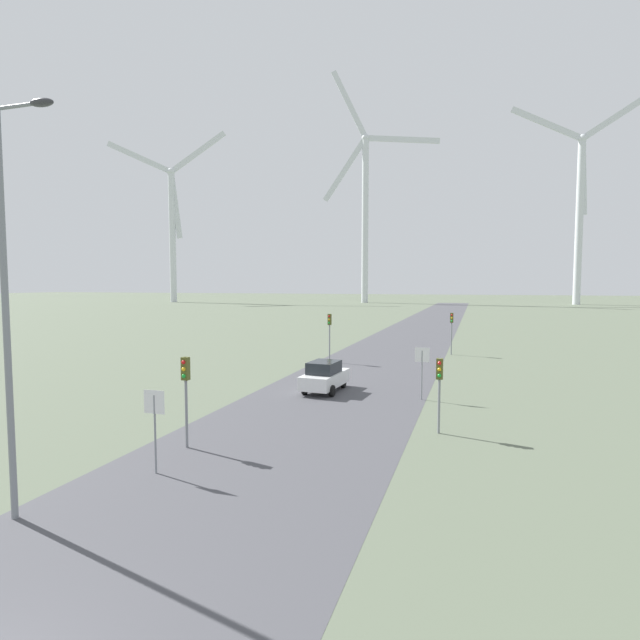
% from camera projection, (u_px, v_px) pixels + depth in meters
% --- Properties ---
extents(road_surface, '(10.00, 240.00, 0.01)m').
position_uv_depth(road_surface, '(401.00, 345.00, 52.84)').
color(road_surface, '#47474C').
rests_on(road_surface, ground).
extents(streetlamp, '(3.71, 0.32, 11.10)m').
position_uv_depth(streetlamp, '(4.00, 267.00, 13.26)').
color(streetlamp, gray).
rests_on(streetlamp, ground).
extents(stop_sign_near, '(0.81, 0.07, 2.88)m').
position_uv_depth(stop_sign_near, '(155.00, 415.00, 16.87)').
color(stop_sign_near, gray).
rests_on(stop_sign_near, ground).
extents(stop_sign_far, '(0.81, 0.07, 2.94)m').
position_uv_depth(stop_sign_far, '(422.00, 363.00, 27.63)').
color(stop_sign_far, gray).
rests_on(stop_sign_far, ground).
extents(traffic_light_post_near_left, '(0.28, 0.33, 3.60)m').
position_uv_depth(traffic_light_post_near_left, '(186.00, 381.00, 19.48)').
color(traffic_light_post_near_left, gray).
rests_on(traffic_light_post_near_left, ground).
extents(traffic_light_post_near_right, '(0.28, 0.34, 3.27)m').
position_uv_depth(traffic_light_post_near_right, '(439.00, 379.00, 21.37)').
color(traffic_light_post_near_right, gray).
rests_on(traffic_light_post_near_right, ground).
extents(traffic_light_post_mid_left, '(0.28, 0.33, 3.99)m').
position_uv_depth(traffic_light_post_mid_left, '(330.00, 327.00, 40.91)').
color(traffic_light_post_mid_left, gray).
rests_on(traffic_light_post_mid_left, ground).
extents(traffic_light_post_mid_right, '(0.28, 0.33, 3.82)m').
position_uv_depth(traffic_light_post_mid_right, '(452.00, 324.00, 45.22)').
color(traffic_light_post_mid_right, gray).
rests_on(traffic_light_post_mid_right, ground).
extents(car_approaching, '(2.11, 4.22, 1.83)m').
position_uv_depth(car_approaching, '(325.00, 376.00, 29.92)').
color(car_approaching, white).
rests_on(car_approaching, ground).
extents(wind_turbine_far_left, '(37.42, 15.39, 59.13)m').
position_uv_depth(wind_turbine_far_left, '(172.00, 220.00, 172.75)').
color(wind_turbine_far_left, silver).
rests_on(wind_turbine_far_left, ground).
extents(wind_turbine_left, '(37.83, 8.64, 77.05)m').
position_uv_depth(wind_turbine_left, '(365.00, 202.00, 167.29)').
color(wind_turbine_left, silver).
rests_on(wind_turbine_left, ground).
extents(wind_turbine_center, '(40.29, 2.80, 63.32)m').
position_uv_depth(wind_turbine_center, '(580.00, 203.00, 151.91)').
color(wind_turbine_center, silver).
rests_on(wind_turbine_center, ground).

